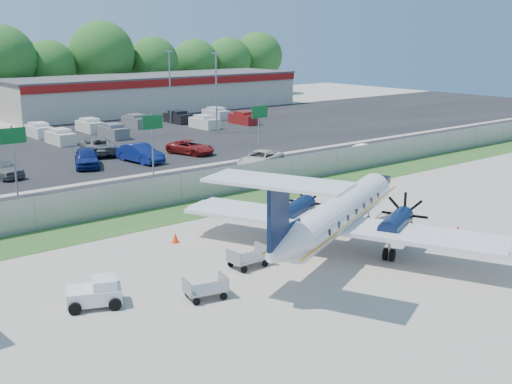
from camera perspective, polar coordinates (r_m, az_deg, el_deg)
ground at (r=33.26m, az=6.53°, el=-5.79°), size 170.00×170.00×0.00m
grass_verge at (r=42.12m, az=-5.13°, el=-1.49°), size 170.00×4.00×0.02m
access_road at (r=47.93m, az=-9.80°, el=0.26°), size 170.00×8.00×0.02m
parking_lot at (r=66.74m, az=-18.68°, el=3.57°), size 170.00×32.00×0.02m
perimeter_fence at (r=43.50m, az=-6.63°, el=0.32°), size 120.00×0.06×1.99m
building_east at (r=97.20m, az=-8.91°, el=8.73°), size 44.40×12.40×5.24m
sign_left at (r=47.64m, az=-20.75°, el=3.90°), size 1.80×0.26×5.00m
sign_mid at (r=52.04m, az=-9.19°, el=5.40°), size 1.80×0.26×5.00m
sign_right at (r=58.21m, az=0.29°, el=6.47°), size 1.80×0.26×5.00m
light_pole_ne at (r=73.61m, az=-3.56°, el=9.28°), size 0.90×0.35×9.09m
light_pole_se at (r=81.95m, az=-7.67°, el=9.66°), size 0.90×0.35×9.09m
aircraft at (r=33.55m, az=7.32°, el=-1.93°), size 17.25×16.74×5.37m
pushback_tug at (r=28.08m, az=-13.99°, el=-8.68°), size 2.59×2.30×1.20m
baggage_cart_near at (r=31.62m, az=-0.71°, el=-5.87°), size 1.92×1.18×1.00m
baggage_cart_far at (r=28.10m, az=-4.50°, el=-8.58°), size 1.98×1.43×0.94m
cone_nose at (r=38.50m, az=17.51°, el=-3.22°), size 0.37×0.37×0.52m
cone_starboard_wing at (r=35.51m, az=-7.18°, el=-4.08°), size 0.39×0.39×0.55m
road_car_mid at (r=55.14m, az=0.40°, el=2.24°), size 5.58×3.94×1.41m
road_car_east at (r=60.13m, az=9.98°, el=3.02°), size 4.12×2.36×1.28m
parked_car_b at (r=54.90m, az=-21.72°, el=1.19°), size 2.95×5.03×1.61m
parked_car_c at (r=56.94m, az=-14.76°, el=2.15°), size 3.69×5.30×1.68m
parked_car_d at (r=58.02m, az=-10.22°, el=2.61°), size 2.46×5.22×1.65m
parked_car_e at (r=61.30m, az=-5.83°, el=3.36°), size 3.52×5.25×1.34m
parked_car_g at (r=62.67m, az=-13.87°, el=3.26°), size 4.45×6.61×1.68m
far_parking_rows at (r=71.40m, az=-20.10°, el=4.08°), size 56.00×10.00×1.60m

